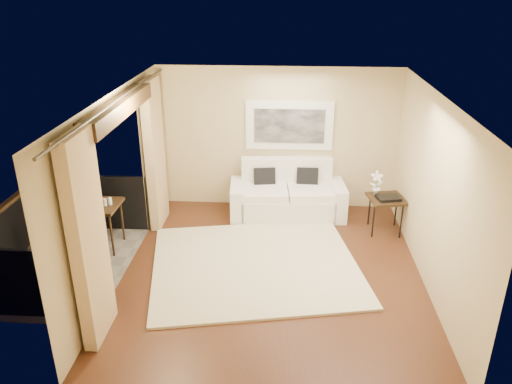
# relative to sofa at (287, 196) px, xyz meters

# --- Properties ---
(floor) EXTENTS (5.00, 5.00, 0.00)m
(floor) POSITION_rel_sofa_xyz_m (-0.21, -2.10, -0.36)
(floor) COLOR #4E2917
(floor) RESTS_ON ground
(room_shell) EXTENTS (5.00, 6.40, 5.00)m
(room_shell) POSITION_rel_sofa_xyz_m (-2.34, -2.10, 2.16)
(room_shell) COLOR white
(room_shell) RESTS_ON ground
(balcony) EXTENTS (1.81, 2.60, 1.17)m
(balcony) POSITION_rel_sofa_xyz_m (-3.51, -2.10, -0.18)
(balcony) COLOR #605B56
(balcony) RESTS_ON ground
(curtains) EXTENTS (0.16, 4.80, 2.64)m
(curtains) POSITION_rel_sofa_xyz_m (-2.32, -2.10, 0.98)
(curtains) COLOR #D1B080
(curtains) RESTS_ON ground
(artwork) EXTENTS (1.62, 0.07, 0.92)m
(artwork) POSITION_rel_sofa_xyz_m (0.01, 0.37, 1.26)
(artwork) COLOR white
(artwork) RESTS_ON room_shell
(rug) EXTENTS (3.61, 3.29, 0.04)m
(rug) POSITION_rel_sofa_xyz_m (-0.48, -1.94, -0.34)
(rug) COLOR beige
(rug) RESTS_ON floor
(sofa) EXTENTS (2.19, 1.07, 1.02)m
(sofa) POSITION_rel_sofa_xyz_m (0.00, 0.00, 0.00)
(sofa) COLOR white
(sofa) RESTS_ON floor
(side_table) EXTENTS (0.69, 0.69, 0.65)m
(side_table) POSITION_rel_sofa_xyz_m (1.72, -0.62, 0.23)
(side_table) COLOR #301F10
(side_table) RESTS_ON floor
(tray) EXTENTS (0.43, 0.36, 0.05)m
(tray) POSITION_rel_sofa_xyz_m (1.73, -0.68, 0.31)
(tray) COLOR black
(tray) RESTS_ON side_table
(orchid) EXTENTS (0.24, 0.17, 0.44)m
(orchid) POSITION_rel_sofa_xyz_m (1.55, -0.50, 0.50)
(orchid) COLOR white
(orchid) RESTS_ON side_table
(bistro_table) EXTENTS (0.68, 0.68, 0.78)m
(bistro_table) POSITION_rel_sofa_xyz_m (-3.05, -1.51, 0.34)
(bistro_table) COLOR #301F10
(bistro_table) RESTS_ON balcony
(balcony_chair_far) EXTENTS (0.44, 0.44, 0.90)m
(balcony_chair_far) POSITION_rel_sofa_xyz_m (-3.36, -1.34, 0.16)
(balcony_chair_far) COLOR #301F10
(balcony_chair_far) RESTS_ON balcony
(balcony_chair_near) EXTENTS (0.48, 0.48, 0.97)m
(balcony_chair_near) POSITION_rel_sofa_xyz_m (-3.65, -2.16, 0.20)
(balcony_chair_near) COLOR #301F10
(balcony_chair_near) RESTS_ON balcony
(ice_bucket) EXTENTS (0.18, 0.18, 0.20)m
(ice_bucket) POSITION_rel_sofa_xyz_m (-3.17, -1.41, 0.52)
(ice_bucket) COLOR silver
(ice_bucket) RESTS_ON bistro_table
(candle) EXTENTS (0.06, 0.06, 0.07)m
(candle) POSITION_rel_sofa_xyz_m (-3.02, -1.41, 0.46)
(candle) COLOR #EF4115
(candle) RESTS_ON bistro_table
(vase) EXTENTS (0.04, 0.04, 0.18)m
(vase) POSITION_rel_sofa_xyz_m (-3.02, -1.71, 0.51)
(vase) COLOR white
(vase) RESTS_ON bistro_table
(glass_a) EXTENTS (0.06, 0.06, 0.12)m
(glass_a) POSITION_rel_sofa_xyz_m (-2.91, -1.55, 0.48)
(glass_a) COLOR silver
(glass_a) RESTS_ON bistro_table
(glass_b) EXTENTS (0.06, 0.06, 0.12)m
(glass_b) POSITION_rel_sofa_xyz_m (-2.84, -1.50, 0.48)
(glass_b) COLOR white
(glass_b) RESTS_ON bistro_table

